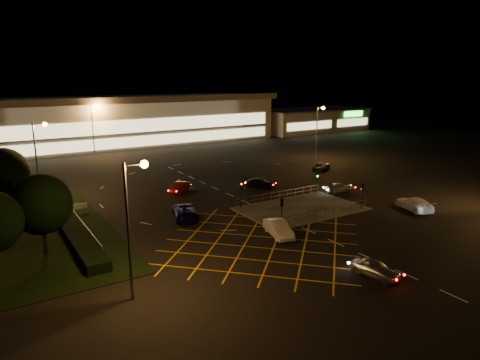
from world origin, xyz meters
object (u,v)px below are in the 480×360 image
car_east_grey (321,166)px  car_approach_white (414,204)px  signal_se (362,191)px  signal_nw (241,190)px  signal_sw (282,207)px  car_far_dkgrey (261,183)px  car_queue_white (278,228)px  car_right_silver (339,187)px  car_circ_red (179,187)px  signal_ne (317,177)px  car_near_silver (375,269)px  car_left_blue (185,213)px

car_east_grey → car_approach_white: bearing=132.6°
signal_se → signal_nw: size_ratio=1.00×
signal_sw → signal_nw: (0.00, 7.99, 0.00)m
signal_nw → car_approach_white: 20.74m
signal_nw → car_far_dkgrey: (7.77, 7.07, -1.73)m
signal_se → car_east_grey: 22.43m
car_queue_white → car_right_silver: size_ratio=1.21×
signal_sw → car_circ_red: signal_sw is taller
car_circ_red → car_right_silver: bearing=18.6°
signal_se → car_queue_white: signal_se is taller
signal_se → signal_ne: (0.00, 7.99, 0.00)m
car_queue_white → car_circ_red: 20.53m
signal_ne → car_far_dkgrey: signal_ne is taller
signal_nw → car_queue_white: size_ratio=0.67×
signal_nw → car_far_dkgrey: bearing=42.3°
car_right_silver → car_east_grey: bearing=-15.9°
car_queue_white → car_east_grey: bearing=54.5°
signal_sw → signal_se: same height
signal_se → car_circ_red: (-15.13, 18.90, -1.68)m
car_right_silver → car_near_silver: bearing=158.3°
signal_ne → car_east_grey: signal_ne is taller
car_far_dkgrey → car_approach_white: bearing=-99.0°
car_left_blue → car_approach_white: (24.56, -11.47, 0.03)m
car_right_silver → car_circ_red: bearing=74.6°
car_queue_white → car_left_blue: bearing=135.1°
car_east_grey → signal_sw: bearing=97.2°
car_left_blue → car_right_silver: size_ratio=1.38×
car_near_silver → car_left_blue: bearing=97.8°
signal_nw → car_east_grey: signal_nw is taller
signal_sw → car_queue_white: (-1.58, -1.57, -1.59)m
signal_se → signal_ne: size_ratio=1.00×
car_east_grey → car_approach_white: 23.48m
car_right_silver → car_east_grey: 14.41m
signal_ne → car_left_blue: bearing=179.7°
car_circ_red → car_left_blue: bearing=-60.3°
car_circ_red → car_east_grey: 26.42m
car_approach_white → car_right_silver: bearing=-64.7°
signal_ne → car_circ_red: bearing=144.2°
signal_se → car_near_silver: (-12.41, -12.83, -1.69)m
car_east_grey → car_approach_white: (-6.02, -22.70, 0.14)m
signal_sw → signal_ne: same height
signal_sw → car_approach_white: signal_sw is taller
signal_nw → car_east_grey: (23.29, 11.32, -1.74)m
signal_se → car_queue_white: size_ratio=0.67×
signal_nw → car_right_silver: 15.61m
car_circ_red → car_east_grey: (26.42, 0.40, -0.06)m
signal_ne → car_far_dkgrey: 8.42m
signal_nw → signal_ne: 12.00m
car_near_silver → car_east_grey: (23.70, 32.14, -0.05)m
car_left_blue → car_right_silver: (22.79, -0.89, -0.08)m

